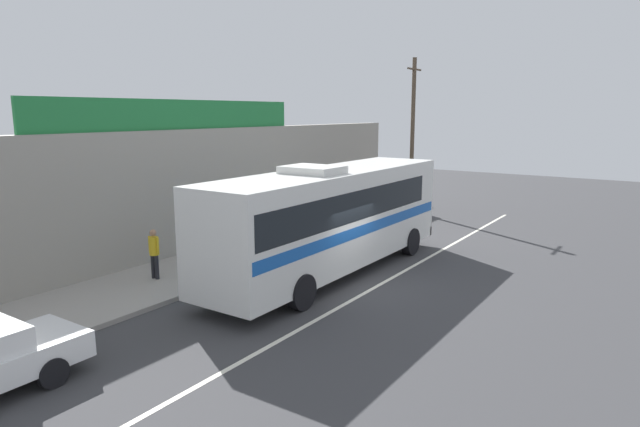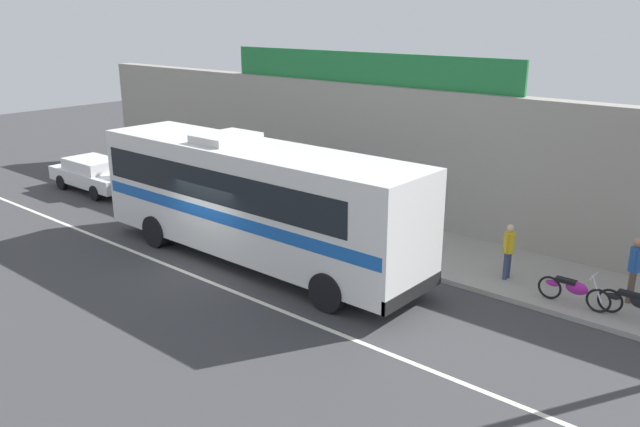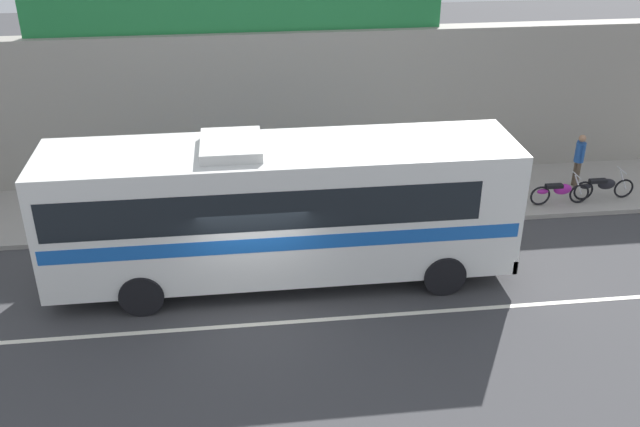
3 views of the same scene
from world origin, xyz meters
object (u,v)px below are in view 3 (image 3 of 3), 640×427
(motorcycle_green, at_px, (559,191))
(pedestrian_near_shop, at_px, (134,179))
(pedestrian_far_right, at_px, (579,157))
(intercity_bus, at_px, (278,205))
(pedestrian_far_left, at_px, (491,172))
(motorcycle_orange, at_px, (603,186))

(motorcycle_green, bearing_deg, pedestrian_near_shop, 174.04)
(pedestrian_near_shop, bearing_deg, pedestrian_far_right, -0.60)
(pedestrian_near_shop, relative_size, pedestrian_far_right, 0.94)
(intercity_bus, relative_size, pedestrian_far_left, 7.12)
(motorcycle_orange, distance_m, pedestrian_far_left, 3.53)
(intercity_bus, distance_m, pedestrian_near_shop, 5.84)
(pedestrian_near_shop, bearing_deg, intercity_bus, -46.44)
(motorcycle_green, relative_size, pedestrian_far_right, 1.07)
(motorcycle_orange, relative_size, motorcycle_green, 1.04)
(pedestrian_far_left, xyz_separation_m, pedestrian_near_shop, (-10.55, 0.78, 0.03))
(pedestrian_far_right, bearing_deg, motorcycle_green, -132.27)
(intercity_bus, xyz_separation_m, pedestrian_near_shop, (-3.97, 4.17, -0.99))
(intercity_bus, xyz_separation_m, pedestrian_far_right, (9.65, 4.03, -0.92))
(pedestrian_far_right, bearing_deg, motorcycle_orange, -67.29)
(motorcycle_orange, height_order, motorcycle_green, same)
(intercity_bus, distance_m, pedestrian_far_right, 10.50)
(intercity_bus, relative_size, motorcycle_orange, 5.90)
(motorcycle_orange, height_order, pedestrian_near_shop, pedestrian_near_shop)
(motorcycle_orange, height_order, pedestrian_far_left, pedestrian_far_left)
(intercity_bus, distance_m, motorcycle_green, 9.18)
(pedestrian_far_left, height_order, pedestrian_far_right, pedestrian_far_right)
(motorcycle_orange, bearing_deg, pedestrian_far_right, 112.71)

